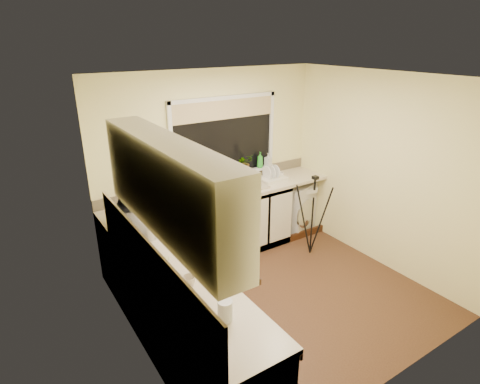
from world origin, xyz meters
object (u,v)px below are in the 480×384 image
washing_machine (293,206)px  cup_left (189,282)px  tripod (313,216)px  plant_a (194,172)px  steel_jar (165,265)px  plant_d (245,163)px  cup_back (280,175)px  plant_b (206,171)px  soap_bottle_green (260,160)px  soap_bottle_clear (268,159)px  glass_jug (225,310)px  laptop (183,198)px  dish_rack (272,179)px  kettle (151,230)px  microwave (138,215)px  plant_c (227,167)px

washing_machine → cup_left: 3.17m
tripod → plant_a: 1.69m
steel_jar → plant_d: bearing=39.4°
tripod → cup_back: bearing=106.7°
plant_b → plant_a: bearing=-179.3°
tripod → steel_jar: tripod is taller
tripod → plant_d: bearing=135.6°
washing_machine → soap_bottle_green: soap_bottle_green is taller
soap_bottle_clear → cup_left: 2.93m
glass_jug → steel_jar: glass_jug is taller
washing_machine → cup_back: (-0.30, -0.02, 0.56)m
laptop → soap_bottle_green: 1.40m
plant_a → plant_d: (0.79, -0.01, -0.01)m
washing_machine → plant_d: 1.13m
dish_rack → soap_bottle_green: (-0.05, 0.22, 0.24)m
washing_machine → soap_bottle_green: bearing=143.8°
dish_rack → cup_back: 0.18m
dish_rack → washing_machine: bearing=3.0°
glass_jug → soap_bottle_green: size_ratio=0.69×
washing_machine → tripod: bearing=-129.8°
glass_jug → cup_back: (2.26, 2.19, -0.04)m
cup_left → cup_back: bearing=36.4°
laptop → soap_bottle_green: (1.36, 0.27, 0.20)m
kettle → tripod: 2.30m
washing_machine → plant_a: (-1.59, 0.17, 0.80)m
cup_left → plant_b: bearing=57.5°
soap_bottle_clear → plant_a: bearing=-179.3°
plant_d → soap_bottle_green: plant_d is taller
microwave → soap_bottle_green: soap_bottle_green is taller
steel_jar → plant_b: (1.26, 1.55, 0.20)m
laptop → steel_jar: (-0.78, -1.28, -0.01)m
glass_jug → kettle: bearing=89.3°
laptop → cup_left: (-0.72, -1.62, -0.01)m
microwave → glass_jug: bearing=-155.6°
cup_left → steel_jar: bearing=100.7°
washing_machine → soap_bottle_green: (-0.53, 0.17, 0.79)m
soap_bottle_green → washing_machine: bearing=-18.1°
laptop → glass_jug: (-0.68, -2.12, 0.01)m
soap_bottle_green → plant_c: bearing=179.2°
steel_jar → cup_back: steel_jar is taller
microwave → plant_a: 1.19m
soap_bottle_green → plant_b: bearing=-180.0°
kettle → plant_d: 1.97m
microwave → cup_back: (2.28, 0.46, -0.12)m
plant_b → cup_left: (-1.20, -1.89, -0.21)m
soap_bottle_clear → cup_left: bearing=-139.6°
dish_rack → glass_jug: size_ratio=2.39×
microwave → laptop: bearing=-37.0°
washing_machine → plant_a: 1.79m
kettle → soap_bottle_clear: (2.17, 0.92, 0.15)m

